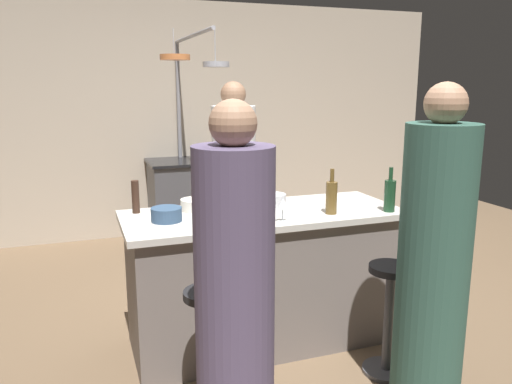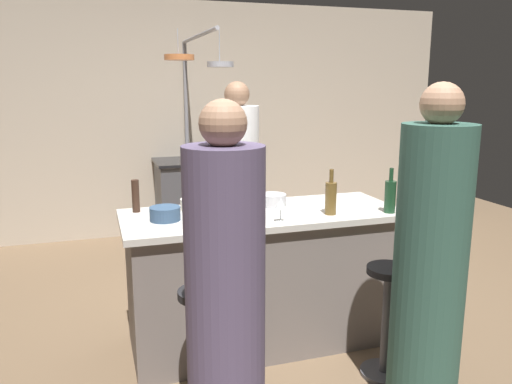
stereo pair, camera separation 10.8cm
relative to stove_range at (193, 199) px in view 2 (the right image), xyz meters
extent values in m
plane|color=brown|center=(0.00, -2.45, -0.45)|extent=(9.00, 9.00, 0.00)
cube|color=#BCAD99|center=(0.00, 0.40, 0.85)|extent=(6.40, 0.16, 2.60)
cube|color=slate|center=(0.00, -2.45, -0.02)|extent=(1.72, 0.66, 0.86)
cube|color=beige|center=(0.00, -2.45, 0.43)|extent=(1.80, 0.72, 0.04)
cube|color=#47474C|center=(0.00, 0.00, -0.02)|extent=(0.76, 0.60, 0.86)
cube|color=black|center=(0.00, 0.00, 0.43)|extent=(0.80, 0.64, 0.03)
cylinder|color=white|center=(0.13, -1.38, 0.32)|extent=(0.37, 0.37, 1.53)
sphere|color=#8C664C|center=(0.13, -1.38, 1.18)|extent=(0.21, 0.21, 0.21)
cylinder|color=#4C4C51|center=(-0.53, -3.07, -0.11)|extent=(0.06, 0.06, 0.62)
cylinder|color=black|center=(-0.53, -3.07, 0.21)|extent=(0.26, 0.26, 0.04)
cylinder|color=#594C6B|center=(-0.51, -3.46, 0.28)|extent=(0.35, 0.35, 1.46)
sphere|color=tan|center=(-0.51, -3.46, 1.11)|extent=(0.20, 0.20, 0.20)
cylinder|color=#4C4C51|center=(0.56, -3.07, -0.43)|extent=(0.28, 0.28, 0.02)
cylinder|color=#4C4C51|center=(0.56, -3.07, -0.11)|extent=(0.06, 0.06, 0.62)
cylinder|color=black|center=(0.56, -3.07, 0.21)|extent=(0.26, 0.26, 0.04)
cylinder|color=#33594C|center=(0.57, -3.41, 0.31)|extent=(0.36, 0.36, 1.52)
sphere|color=tan|center=(0.57, -3.41, 1.17)|extent=(0.21, 0.21, 0.21)
cylinder|color=gray|center=(0.00, 0.25, 0.63)|extent=(0.04, 0.04, 2.15)
cylinder|color=gray|center=(0.00, -0.52, 1.70)|extent=(0.04, 1.54, 0.04)
cylinder|color=#B26638|center=(-0.30, -1.18, 1.47)|extent=(0.25, 0.25, 0.04)
cylinder|color=gray|center=(-0.30, -1.14, 1.59)|extent=(0.01, 0.01, 0.23)
cylinder|color=gray|center=(0.05, -1.16, 1.42)|extent=(0.23, 0.23, 0.04)
cylinder|color=gray|center=(0.05, -1.14, 1.56)|extent=(0.01, 0.01, 0.28)
cylinder|color=#382319|center=(-0.78, -2.20, 0.56)|extent=(0.05, 0.05, 0.21)
cylinder|color=brown|center=(0.39, -2.64, 0.56)|extent=(0.07, 0.07, 0.20)
cylinder|color=brown|center=(0.39, -2.64, 0.70)|extent=(0.03, 0.03, 0.08)
cylinder|color=gray|center=(-0.27, -2.70, 0.56)|extent=(0.07, 0.07, 0.22)
cylinder|color=gray|center=(-0.27, -2.70, 0.71)|extent=(0.03, 0.03, 0.08)
cylinder|color=#193D23|center=(0.77, -2.71, 0.56)|extent=(0.07, 0.07, 0.20)
cylinder|color=#193D23|center=(0.77, -2.71, 0.70)|extent=(0.03, 0.03, 0.08)
cylinder|color=black|center=(-0.30, -2.61, 0.55)|extent=(0.07, 0.07, 0.20)
cylinder|color=black|center=(-0.30, -2.61, 0.70)|extent=(0.03, 0.03, 0.08)
cylinder|color=silver|center=(-0.26, -2.32, 0.46)|extent=(0.06, 0.06, 0.01)
cylinder|color=silver|center=(-0.26, -2.32, 0.50)|extent=(0.01, 0.01, 0.07)
cone|color=silver|center=(-0.26, -2.32, 0.57)|extent=(0.07, 0.07, 0.06)
cylinder|color=silver|center=(0.02, -2.71, 0.46)|extent=(0.06, 0.06, 0.01)
cylinder|color=silver|center=(0.02, -2.71, 0.50)|extent=(0.01, 0.01, 0.07)
cone|color=silver|center=(0.02, -2.71, 0.57)|extent=(0.07, 0.07, 0.06)
cylinder|color=#334C6B|center=(-0.63, -2.47, 0.49)|extent=(0.19, 0.19, 0.08)
cylinder|color=silver|center=(-0.41, -2.26, 0.49)|extent=(0.19, 0.19, 0.07)
cylinder|color=#B7B7BC|center=(0.12, -2.30, 0.49)|extent=(0.19, 0.19, 0.08)
camera|label=1|loc=(-1.12, -5.44, 1.27)|focal=35.80mm
camera|label=2|loc=(-1.02, -5.47, 1.27)|focal=35.80mm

